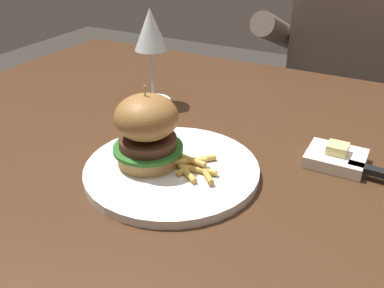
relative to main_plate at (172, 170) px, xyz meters
The scene contains 7 objects.
dining_table 0.17m from the main_plate, 51.87° to the left, with size 1.46×0.94×0.74m.
main_plate is the anchor object (origin of this frame).
burger_sandwich 0.07m from the main_plate, behind, with size 0.11×0.11×0.13m.
fries_pile 0.04m from the main_plate, ahead, with size 0.10×0.08×0.02m.
wine_glass 0.33m from the main_plate, 128.11° to the left, with size 0.07×0.07×0.20m.
butter_dish 0.27m from the main_plate, 34.59° to the left, with size 0.09×0.08×0.04m.
diner_person 0.89m from the main_plate, 81.12° to the left, with size 0.51×0.36×1.18m.
Camera 1 is at (0.21, -0.60, 1.11)m, focal length 40.00 mm.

